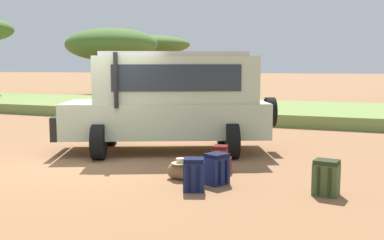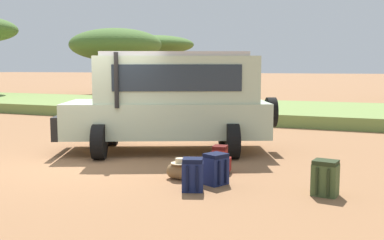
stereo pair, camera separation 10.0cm
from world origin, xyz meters
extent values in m
plane|color=#936642|center=(0.00, 0.00, 0.00)|extent=(320.00, 320.00, 0.00)
cube|color=olive|center=(0.00, 10.93, 0.22)|extent=(120.00, 7.00, 0.44)
cube|color=#B2C6A8|center=(0.90, 1.91, 0.82)|extent=(5.25, 3.77, 0.84)
cube|color=#B2C6A8|center=(1.13, 2.01, 1.79)|extent=(4.22, 3.22, 1.10)
cube|color=#232D38|center=(-0.25, 1.38, 1.74)|extent=(0.70, 1.44, 0.77)
cube|color=#232D38|center=(1.51, 1.19, 1.84)|extent=(2.69, 1.26, 0.60)
cube|color=#232D38|center=(0.76, 2.83, 1.84)|extent=(2.69, 1.26, 0.60)
cube|color=#B7B7B7|center=(1.09, 1.99, 2.39)|extent=(3.83, 2.98, 0.10)
cube|color=black|center=(-1.43, 0.84, 0.65)|extent=(0.82, 1.53, 0.56)
cylinder|color=black|center=(0.31, 0.57, 1.79)|extent=(0.10, 0.10, 1.25)
cylinder|color=black|center=(-0.07, 0.39, 0.40)|extent=(0.59, 0.84, 0.80)
cylinder|color=black|center=(-0.88, 2.16, 0.40)|extent=(0.59, 0.84, 0.80)
cylinder|color=black|center=(2.69, 1.66, 0.40)|extent=(0.59, 0.84, 0.80)
cylinder|color=black|center=(1.88, 3.42, 0.40)|extent=(0.59, 0.84, 0.80)
cylinder|color=black|center=(3.26, 2.99, 0.97)|extent=(0.51, 0.76, 0.74)
cube|color=navy|center=(2.91, -1.23, 0.25)|extent=(0.42, 0.38, 0.50)
cube|color=navy|center=(2.85, -1.06, 0.19)|extent=(0.27, 0.17, 0.27)
cube|color=black|center=(2.91, -1.23, 0.53)|extent=(0.41, 0.38, 0.07)
cylinder|color=black|center=(2.89, -1.40, 0.25)|extent=(0.04, 0.04, 0.42)
cylinder|color=black|center=(3.04, -1.35, 0.25)|extent=(0.04, 0.04, 0.42)
cube|color=navy|center=(3.12, -0.66, 0.25)|extent=(0.44, 0.47, 0.49)
cube|color=navy|center=(2.95, -0.58, 0.19)|extent=(0.19, 0.29, 0.27)
cube|color=black|center=(3.12, -0.66, 0.52)|extent=(0.44, 0.46, 0.07)
cylinder|color=black|center=(3.24, -0.81, 0.25)|extent=(0.04, 0.04, 0.42)
cylinder|color=black|center=(3.31, -0.66, 0.25)|extent=(0.04, 0.04, 0.42)
cube|color=#42562D|center=(5.00, -0.64, 0.26)|extent=(0.43, 0.35, 0.52)
cube|color=#42562D|center=(5.02, -0.45, 0.19)|extent=(0.31, 0.12, 0.29)
cube|color=#242F19|center=(5.00, -0.64, 0.55)|extent=(0.42, 0.36, 0.07)
cylinder|color=#242F19|center=(4.89, -0.79, 0.26)|extent=(0.04, 0.04, 0.44)
cylinder|color=#242F19|center=(5.06, -0.82, 0.26)|extent=(0.04, 0.04, 0.44)
cube|color=maroon|center=(2.90, 0.21, 0.24)|extent=(0.29, 0.34, 0.48)
cube|color=maroon|center=(3.06, 0.23, 0.18)|extent=(0.11, 0.24, 0.26)
cube|color=#4D100E|center=(2.90, 0.21, 0.51)|extent=(0.30, 0.33, 0.07)
cylinder|color=#4D100E|center=(2.74, 0.26, 0.24)|extent=(0.04, 0.04, 0.41)
cylinder|color=#4D100E|center=(2.76, 0.12, 0.24)|extent=(0.04, 0.04, 0.41)
cylinder|color=brown|center=(2.48, -0.58, 0.15)|extent=(0.47, 0.33, 0.29)
sphere|color=brown|center=(2.25, -0.57, 0.15)|extent=(0.29, 0.29, 0.29)
sphere|color=brown|center=(2.70, -0.60, 0.15)|extent=(0.29, 0.29, 0.29)
torus|color=#493721|center=(2.48, -0.58, 0.31)|extent=(0.17, 0.04, 0.16)
cylinder|color=beige|center=(2.38, -0.58, 0.31)|extent=(0.34, 0.34, 0.02)
cylinder|color=beige|center=(2.38, -0.58, 0.35)|extent=(0.17, 0.17, 0.09)
cylinder|color=brown|center=(-13.73, 29.74, 1.74)|extent=(0.37, 0.37, 3.49)
ellipsoid|color=#476B2D|center=(-13.73, 29.74, 4.21)|extent=(6.92, 6.87, 1.70)
cylinder|color=brown|center=(-13.18, 21.70, 1.38)|extent=(0.31, 0.31, 2.77)
ellipsoid|color=#476B2D|center=(-13.18, 21.70, 3.82)|extent=(7.32, 6.24, 2.48)
camera|label=1|loc=(5.68, -8.07, 2.07)|focal=42.00mm
camera|label=2|loc=(5.77, -8.03, 2.07)|focal=42.00mm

